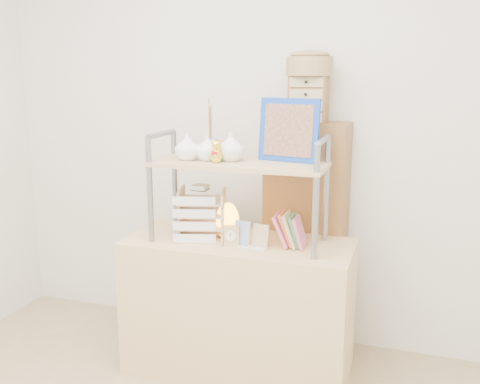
% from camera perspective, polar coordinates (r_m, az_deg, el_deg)
% --- Properties ---
extents(room_shell, '(3.42, 3.41, 2.61)m').
position_cam_1_polar(room_shell, '(1.94, -7.99, 14.72)').
color(room_shell, silver).
rests_on(room_shell, ground).
extents(desk, '(1.20, 0.50, 0.75)m').
position_cam_1_polar(desk, '(2.97, -0.17, -12.15)').
color(desk, tan).
rests_on(desk, ground).
extents(cabinet, '(0.46, 0.26, 1.35)m').
position_cam_1_polar(cabinet, '(3.12, 6.98, -5.03)').
color(cabinet, brown).
rests_on(cabinet, ground).
extents(hutch, '(0.90, 0.34, 0.74)m').
position_cam_1_polar(hutch, '(2.74, -0.36, 3.30)').
color(hutch, gray).
rests_on(hutch, desk).
extents(letter_tray, '(0.29, 0.29, 0.29)m').
position_cam_1_polar(letter_tray, '(2.85, -4.16, -2.68)').
color(letter_tray, tan).
rests_on(letter_tray, desk).
extents(salt_lamp, '(0.13, 0.12, 0.20)m').
position_cam_1_polar(salt_lamp, '(2.84, -1.33, -3.05)').
color(salt_lamp, brown).
rests_on(salt_lamp, desk).
extents(desk_clock, '(0.08, 0.05, 0.11)m').
position_cam_1_polar(desk_clock, '(2.73, -0.90, -4.70)').
color(desk_clock, tan).
rests_on(desk_clock, desk).
extents(postcard_stand, '(0.19, 0.08, 0.13)m').
position_cam_1_polar(postcard_stand, '(2.72, 1.11, -5.12)').
color(postcard_stand, white).
rests_on(postcard_stand, desk).
extents(drawer_chest, '(0.20, 0.16, 0.25)m').
position_cam_1_polar(drawer_chest, '(2.96, 7.32, 9.77)').
color(drawer_chest, brown).
rests_on(drawer_chest, cabinet).
extents(woven_basket, '(0.25, 0.25, 0.10)m').
position_cam_1_polar(woven_basket, '(2.96, 7.43, 13.16)').
color(woven_basket, olive).
rests_on(woven_basket, drawer_chest).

